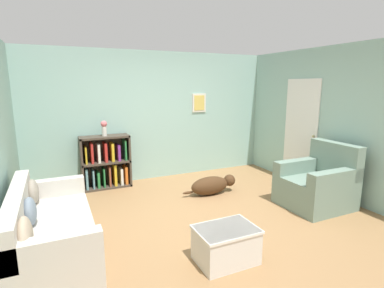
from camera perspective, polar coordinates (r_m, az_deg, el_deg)
The scene contains 9 objects.
ground_plane at distance 4.56m, azimuth 2.18°, elevation -13.97°, with size 14.00×14.00×0.00m, color #997047.
wall_back at distance 6.24m, azimuth -7.18°, elevation 5.30°, with size 5.60×0.13×2.60m.
wall_right at distance 5.80m, azimuth 25.28°, elevation 3.77°, with size 0.16×5.00×2.60m.
couch at distance 3.92m, azimuth -25.66°, elevation -14.71°, with size 0.85×1.91×0.80m.
bookshelf at distance 5.93m, azimuth -16.06°, elevation -3.53°, with size 0.90×0.35×1.00m.
recliner_chair at distance 5.28m, azimuth 22.85°, elevation -7.09°, with size 0.99×0.91×1.02m.
coffee_table at distance 3.52m, azimuth 6.47°, elevation -18.32°, with size 0.67×0.48×0.40m.
dog at distance 5.43m, azimuth 3.85°, elevation -7.80°, with size 1.03×0.30×0.33m.
vase at distance 5.78m, azimuth -16.41°, elevation 3.06°, with size 0.12×0.12×0.28m.
Camera 1 is at (-1.89, -3.66, 1.95)m, focal length 28.00 mm.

